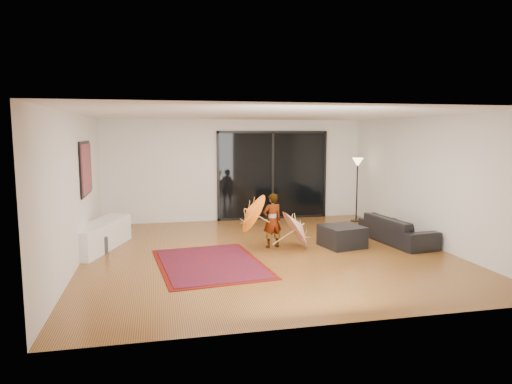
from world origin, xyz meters
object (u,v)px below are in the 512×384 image
object	(u,v)px
sofa	(397,230)
child	(272,220)
ottoman	(342,236)
media_console	(100,236)

from	to	relation	value
sofa	child	xyz separation A→B (m)	(-2.75, 0.14, 0.28)
ottoman	child	distance (m)	1.49
media_console	sofa	size ratio (longest dim) A/B	1.05
sofa	child	bearing A→B (deg)	80.34
sofa	ottoman	world-z (taller)	sofa
sofa	ottoman	distance (m)	1.32
media_console	child	bearing A→B (deg)	9.39
media_console	child	world-z (taller)	child
media_console	sofa	world-z (taller)	sofa
ottoman	child	bearing A→B (deg)	169.97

